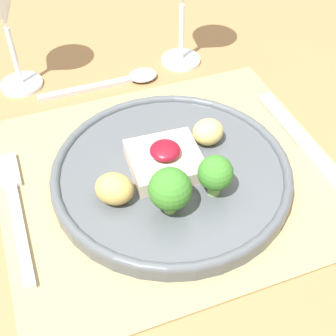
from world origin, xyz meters
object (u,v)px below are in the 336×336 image
at_px(knife, 307,144).
at_px(spoon, 125,79).
at_px(dinner_plate, 169,172).
at_px(fork, 15,204).

distance_m(knife, spoon, 0.29).
relative_size(dinner_plate, knife, 1.44).
bearing_deg(dinner_plate, fork, 171.89).
height_order(knife, spoon, spoon).
relative_size(knife, spoon, 1.09).
bearing_deg(knife, dinner_plate, 176.22).
distance_m(dinner_plate, knife, 0.19).
bearing_deg(fork, knife, -4.53).
bearing_deg(fork, dinner_plate, -8.09).
distance_m(fork, spoon, 0.27).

